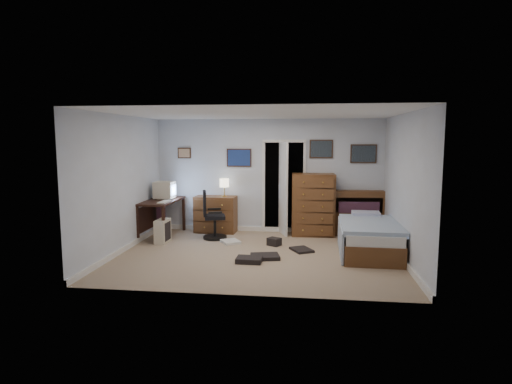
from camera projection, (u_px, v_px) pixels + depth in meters
The scene contains 15 objects.
floor at pixel (258, 255), 7.66m from camera, with size 5.00×4.00×0.02m, color tan.
computer_desk at pixel (158, 208), 9.09m from camera, with size 0.66×1.37×0.78m.
crt_monitor at pixel (165, 190), 9.17m from camera, with size 0.42×0.39×0.38m.
keyboard at pixel (164, 202), 8.68m from camera, with size 0.16×0.42×0.03m, color beige.
pc_tower at pixel (163, 231), 8.55m from camera, with size 0.23×0.44×0.47m.
office_chair at pixel (212, 220), 8.85m from camera, with size 0.60×0.60×1.01m.
media_stack at pixel (161, 216), 9.39m from camera, with size 0.15×0.15×0.77m, color maroon.
low_dresser at pixel (216, 214), 9.50m from camera, with size 0.90×0.45×0.80m, color brown.
table_lamp at pixel (224, 184), 9.39m from camera, with size 0.21×0.21×0.39m.
doorway at pixel (285, 186), 9.73m from camera, with size 0.96×1.12×2.05m.
tall_dresser at pixel (313, 204), 9.18m from camera, with size 0.90×0.53×1.33m, color brown.
headboard_bookcase at pixel (358, 212), 9.20m from camera, with size 1.09×0.34×0.97m.
bed at pixel (368, 237), 7.77m from camera, with size 1.10×1.97×0.64m.
wall_posters at pixel (294, 154), 9.32m from camera, with size 4.38×0.04×0.60m.
floor_clutter at pixel (262, 251), 7.75m from camera, with size 1.89×1.69×0.15m.
Camera 1 is at (0.88, -7.41, 2.07)m, focal length 30.00 mm.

